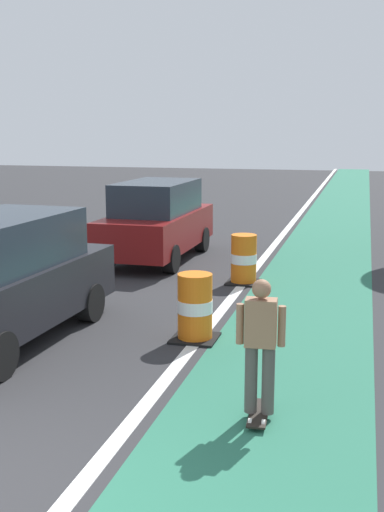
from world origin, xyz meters
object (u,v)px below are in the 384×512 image
object	(u,v)px
parked_suv_nearest	(1,279)
skateboarder_on_lane	(260,345)
traffic_barrel_mid	(244,260)
parked_suv_second	(157,220)
traffic_barrel_front	(195,308)

from	to	relation	value
parked_suv_nearest	skateboarder_on_lane	bearing A→B (deg)	-21.52
skateboarder_on_lane	traffic_barrel_mid	size ratio (longest dim) A/B	1.55
skateboarder_on_lane	parked_suv_nearest	distance (m)	4.74
parked_suv_nearest	parked_suv_second	size ratio (longest dim) A/B	1.01
parked_suv_nearest	traffic_barrel_mid	world-z (taller)	parked_suv_nearest
parked_suv_second	parked_suv_nearest	bearing A→B (deg)	-92.67
skateboarder_on_lane	parked_suv_second	xyz separation A→B (m)	(-4.08, 8.69, 0.12)
skateboarder_on_lane	parked_suv_nearest	world-z (taller)	parked_suv_nearest
skateboarder_on_lane	traffic_barrel_mid	world-z (taller)	skateboarder_on_lane
parked_suv_nearest	traffic_barrel_mid	xyz separation A→B (m)	(2.98, 4.93, -0.50)
parked_suv_second	traffic_barrel_front	size ratio (longest dim) A/B	4.24
parked_suv_nearest	traffic_barrel_mid	bearing A→B (deg)	58.85
parked_suv_nearest	traffic_barrel_front	xyz separation A→B (m)	(2.93, 0.89, -0.50)
parked_suv_nearest	traffic_barrel_front	size ratio (longest dim) A/B	4.28
parked_suv_second	skateboarder_on_lane	bearing A→B (deg)	-64.83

